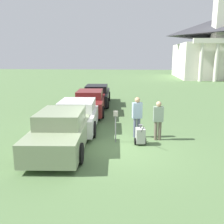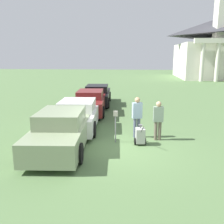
% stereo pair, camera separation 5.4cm
% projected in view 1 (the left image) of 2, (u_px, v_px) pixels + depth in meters
% --- Properties ---
extents(ground_plane, '(120.00, 120.00, 0.00)m').
position_uv_depth(ground_plane, '(120.00, 149.00, 9.79)').
color(ground_plane, '#517042').
extents(parked_car_sage, '(2.28, 5.30, 1.53)m').
position_uv_depth(parked_car_sage, '(63.00, 130.00, 9.86)').
color(parked_car_sage, gray).
rests_on(parked_car_sage, ground_plane).
extents(parked_car_white, '(2.28, 5.00, 1.44)m').
position_uv_depth(parked_car_white, '(78.00, 115.00, 12.53)').
color(parked_car_white, silver).
rests_on(parked_car_white, ground_plane).
extents(parked_car_maroon, '(2.16, 5.01, 1.46)m').
position_uv_depth(parked_car_maroon, '(90.00, 102.00, 15.98)').
color(parked_car_maroon, maroon).
rests_on(parked_car_maroon, ground_plane).
extents(parked_car_black, '(2.17, 4.93, 1.47)m').
position_uv_depth(parked_car_black, '(97.00, 95.00, 18.71)').
color(parked_car_black, black).
rests_on(parked_car_black, ground_plane).
extents(parking_meter, '(0.18, 0.09, 1.36)m').
position_uv_depth(parking_meter, '(116.00, 121.00, 10.36)').
color(parking_meter, slate).
rests_on(parking_meter, ground_plane).
extents(person_worker, '(0.46, 0.33, 1.82)m').
position_uv_depth(person_worker, '(137.00, 115.00, 11.01)').
color(person_worker, '#515670').
rests_on(person_worker, ground_plane).
extents(person_supervisor, '(0.43, 0.24, 1.70)m').
position_uv_depth(person_supervisor, '(158.00, 118.00, 10.65)').
color(person_supervisor, '#665B4C').
rests_on(person_supervisor, ground_plane).
extents(equipment_cart, '(0.50, 1.00, 1.00)m').
position_uv_depth(equipment_cart, '(140.00, 135.00, 10.22)').
color(equipment_cart, '#B2B2AD').
rests_on(equipment_cart, ground_plane).
extents(church, '(10.66, 14.22, 20.54)m').
position_uv_depth(church, '(211.00, 47.00, 41.37)').
color(church, silver).
rests_on(church, ground_plane).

